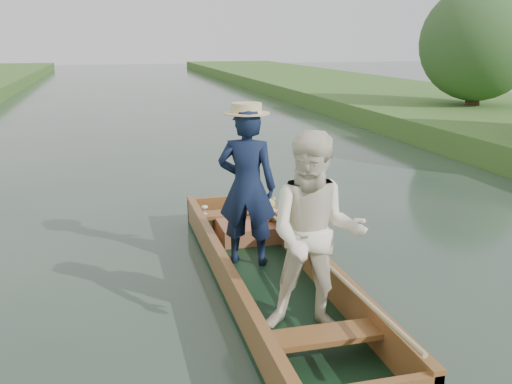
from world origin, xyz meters
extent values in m
plane|color=#283D30|center=(0.00, 0.00, 0.00)|extent=(120.00, 120.00, 0.00)
cylinder|color=#47331E|center=(9.80, 10.59, 1.07)|extent=(0.44, 0.44, 2.13)
sphere|color=#294D1E|center=(9.80, 10.59, 2.53)|extent=(3.60, 3.60, 3.60)
sphere|color=#294D1E|center=(10.40, 10.89, 2.13)|extent=(2.20, 2.20, 2.20)
cube|color=black|center=(0.00, 0.00, 0.04)|extent=(1.10, 5.00, 0.08)
cube|color=brown|center=(-0.51, 0.00, 0.24)|extent=(0.08, 5.00, 0.32)
cube|color=brown|center=(0.51, 0.00, 0.24)|extent=(0.08, 5.00, 0.32)
cube|color=brown|center=(0.00, 2.46, 0.24)|extent=(1.10, 0.08, 0.32)
cube|color=brown|center=(-0.51, 0.00, 0.42)|extent=(0.10, 5.00, 0.04)
cube|color=brown|center=(0.51, 0.00, 0.42)|extent=(0.10, 5.00, 0.04)
cube|color=brown|center=(0.00, 1.90, 0.30)|extent=(0.94, 0.30, 0.05)
cube|color=brown|center=(0.00, -1.60, 0.30)|extent=(0.94, 0.30, 0.05)
imported|color=#111B38|center=(-0.10, 0.64, 1.01)|extent=(0.79, 0.67, 1.85)
cylinder|color=beige|center=(-0.10, 0.64, 1.89)|extent=(0.52, 0.52, 0.12)
imported|color=white|center=(0.10, -1.10, 1.00)|extent=(1.07, 0.95, 1.83)
cube|color=#9D3B32|center=(0.15, 1.56, 0.19)|extent=(0.85, 0.90, 0.22)
sphere|color=tan|center=(0.41, 1.46, 0.40)|extent=(0.19, 0.19, 0.19)
sphere|color=tan|center=(0.41, 1.45, 0.54)|extent=(0.14, 0.14, 0.14)
sphere|color=tan|center=(0.36, 1.45, 0.60)|extent=(0.05, 0.05, 0.05)
sphere|color=tan|center=(0.46, 1.45, 0.60)|extent=(0.05, 0.05, 0.05)
sphere|color=tan|center=(0.41, 1.39, 0.53)|extent=(0.06, 0.06, 0.06)
sphere|color=tan|center=(0.33, 1.44, 0.43)|extent=(0.07, 0.07, 0.07)
sphere|color=tan|center=(0.50, 1.44, 0.43)|extent=(0.07, 0.07, 0.07)
sphere|color=tan|center=(0.37, 1.43, 0.32)|extent=(0.07, 0.07, 0.07)
sphere|color=tan|center=(0.46, 1.43, 0.32)|extent=(0.07, 0.07, 0.07)
cylinder|color=silver|center=(-0.39, 1.90, 0.33)|extent=(0.07, 0.07, 0.01)
cylinder|color=silver|center=(-0.39, 1.90, 0.37)|extent=(0.01, 0.01, 0.08)
ellipsoid|color=silver|center=(-0.39, 1.90, 0.43)|extent=(0.09, 0.09, 0.05)
cylinder|color=tan|center=(0.43, -0.40, 0.46)|extent=(0.04, 4.05, 0.19)
camera|label=1|loc=(-1.60, -5.54, 2.65)|focal=40.00mm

